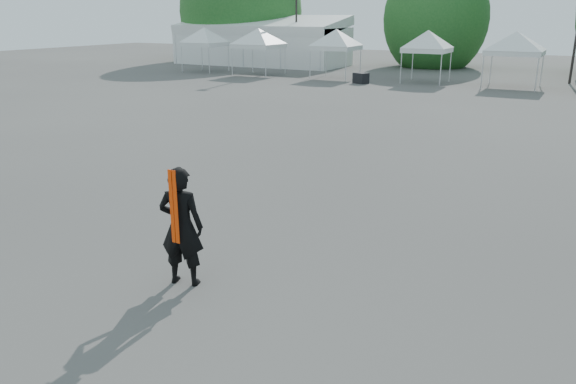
% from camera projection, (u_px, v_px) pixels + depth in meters
% --- Properties ---
extents(ground, '(120.00, 120.00, 0.00)m').
position_uv_depth(ground, '(308.00, 249.00, 10.80)').
color(ground, '#474442').
rests_on(ground, ground).
extents(marquee, '(15.00, 6.25, 4.23)m').
position_uv_depth(marquee, '(261.00, 42.00, 49.51)').
color(marquee, white).
rests_on(marquee, ground).
extents(tree_far_w, '(4.80, 4.80, 7.30)m').
position_uv_depth(tree_far_w, '(241.00, 11.00, 53.06)').
color(tree_far_w, '#382314').
rests_on(tree_far_w, ground).
extents(tree_mid_w, '(4.16, 4.16, 6.33)m').
position_uv_depth(tree_mid_w, '(436.00, 19.00, 46.78)').
color(tree_mid_w, '#382314').
rests_on(tree_mid_w, ground).
extents(tent_a, '(3.93, 3.93, 3.88)m').
position_uv_depth(tent_a, '(204.00, 31.00, 43.09)').
color(tent_a, silver).
rests_on(tent_a, ground).
extents(tent_b, '(4.30, 4.30, 3.88)m').
position_uv_depth(tent_b, '(258.00, 32.00, 40.66)').
color(tent_b, silver).
rests_on(tent_b, ground).
extents(tent_c, '(4.04, 4.04, 3.88)m').
position_uv_depth(tent_c, '(336.00, 33.00, 38.50)').
color(tent_c, silver).
rests_on(tent_c, ground).
extents(tent_d, '(3.90, 3.90, 3.88)m').
position_uv_depth(tent_d, '(428.00, 34.00, 36.00)').
color(tent_d, silver).
rests_on(tent_d, ground).
extents(tent_e, '(4.58, 4.58, 3.88)m').
position_uv_depth(tent_e, '(517.00, 36.00, 33.70)').
color(tent_e, silver).
rests_on(tent_e, ground).
extents(man, '(0.84, 0.66, 2.02)m').
position_uv_depth(man, '(181.00, 226.00, 9.13)').
color(man, black).
rests_on(man, ground).
extents(crate_west, '(1.06, 0.95, 0.68)m').
position_uv_depth(crate_west, '(361.00, 78.00, 36.34)').
color(crate_west, black).
rests_on(crate_west, ground).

